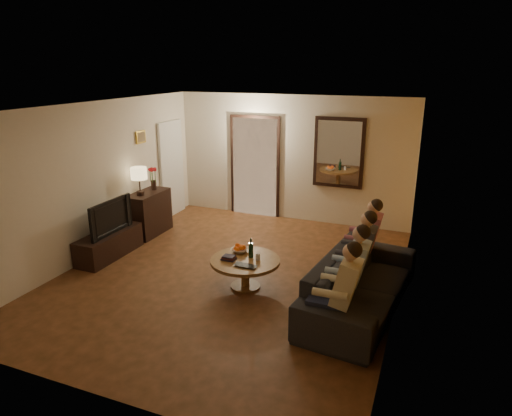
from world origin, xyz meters
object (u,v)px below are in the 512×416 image
at_px(tv, 106,216).
at_px(person_d, 365,243).
at_px(dog, 326,283).
at_px(laptop, 244,267).
at_px(sofa, 361,284).
at_px(bowl, 240,250).
at_px(person_a, 340,297).
at_px(dresser, 149,213).
at_px(wine_bottle, 251,247).
at_px(person_c, 358,258).
at_px(tv_stand, 109,244).
at_px(coffee_table, 245,273).
at_px(person_b, 350,276).
at_px(table_lamp, 139,181).

height_order(tv, person_d, person_d).
distance_m(dog, laptop, 1.16).
distance_m(sofa, bowl, 1.87).
relative_size(sofa, person_d, 2.08).
bearing_deg(person_a, dresser, 151.65).
distance_m(sofa, wine_bottle, 1.65).
height_order(person_c, dog, person_c).
relative_size(tv_stand, wine_bottle, 4.21).
bearing_deg(dresser, person_a, -28.35).
bearing_deg(tv, bowl, -89.16).
bearing_deg(wine_bottle, coffee_table, -116.57).
distance_m(person_d, laptop, 1.91).
distance_m(dresser, wine_bottle, 2.97).
distance_m(tv_stand, person_d, 4.28).
distance_m(tv_stand, person_c, 4.22).
height_order(person_a, person_b, same).
xyz_separation_m(tv, person_b, (4.20, -0.47, -0.13)).
bearing_deg(bowl, person_b, -15.98).
distance_m(dresser, tv, 1.24).
relative_size(sofa, dog, 4.46).
bearing_deg(sofa, coffee_table, 97.66).
xyz_separation_m(tv_stand, person_b, (4.20, -0.47, 0.38)).
height_order(person_b, wine_bottle, person_b).
bearing_deg(tv, person_a, -104.26).
relative_size(dog, bowl, 2.16).
bearing_deg(dresser, tv_stand, -90.00).
height_order(dog, bowl, dog).
bearing_deg(table_lamp, bowl, -21.11).
height_order(tv, coffee_table, tv).
bearing_deg(person_c, dog, -143.03).
relative_size(tv, wine_bottle, 3.27).
distance_m(person_c, coffee_table, 1.65).
relative_size(sofa, coffee_table, 2.44).
distance_m(tv, bowl, 2.46).
height_order(dog, laptop, dog).
distance_m(coffee_table, laptop, 0.38).
relative_size(person_d, laptop, 3.65).
xyz_separation_m(sofa, bowl, (-1.86, 0.20, 0.12)).
height_order(person_a, coffee_table, person_a).
xyz_separation_m(dresser, sofa, (4.30, -1.37, -0.05)).
relative_size(tv, sofa, 0.40).
bearing_deg(bowl, table_lamp, 158.89).
relative_size(table_lamp, coffee_table, 0.53).
height_order(tv_stand, person_b, person_b).
height_order(table_lamp, dog, table_lamp).
height_order(person_b, dog, person_b).
bearing_deg(person_b, person_c, 90.00).
relative_size(sofa, person_a, 2.08).
height_order(person_b, coffee_table, person_b).
distance_m(tv, sofa, 4.32).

